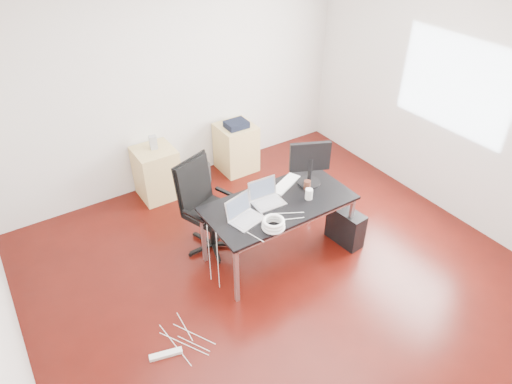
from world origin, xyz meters
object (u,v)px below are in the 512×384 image
pc_tower (345,226)px  filing_cabinet_left (157,173)px  desk (279,206)px  filing_cabinet_right (236,148)px  office_chair (204,202)px

pc_tower → filing_cabinet_left: bearing=119.8°
filing_cabinet_left → pc_tower: bearing=-55.0°
desk → filing_cabinet_right: (0.56, 1.83, -0.33)m
desk → pc_tower: bearing=-17.9°
filing_cabinet_left → office_chair: bearing=-86.4°
desk → filing_cabinet_right: 1.94m
office_chair → pc_tower: office_chair is taller
pc_tower → filing_cabinet_right: bearing=91.1°
filing_cabinet_left → desk: bearing=-69.9°
filing_cabinet_left → pc_tower: 2.55m
filing_cabinet_left → filing_cabinet_right: size_ratio=1.00×
desk → filing_cabinet_right: desk is taller
desk → pc_tower: desk is taller
desk → pc_tower: 0.94m
office_chair → filing_cabinet_left: bearing=73.5°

